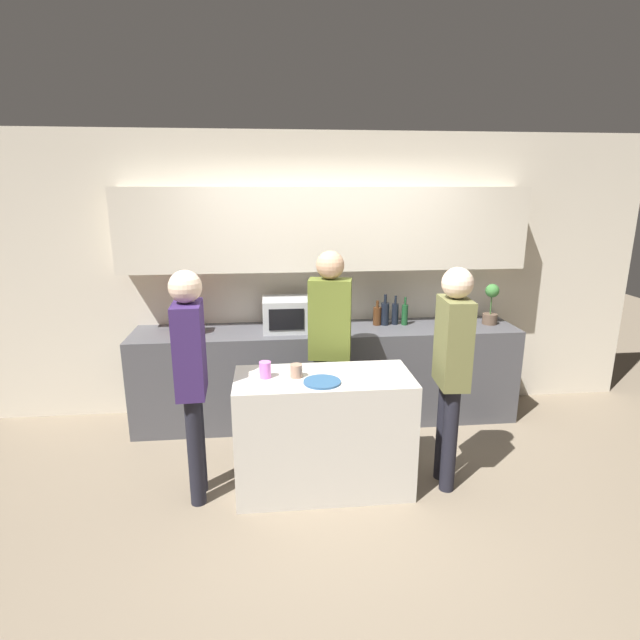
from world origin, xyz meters
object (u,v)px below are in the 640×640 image
Objects in this scene: microwave at (291,314)px; bottle_0 at (377,316)px; cup_0 at (265,370)px; person_left at (452,361)px; bottle_1 at (385,313)px; person_right at (191,368)px; potted_plant at (491,304)px; person_center at (330,335)px; toaster at (189,323)px; bottle_2 at (395,313)px; bottle_3 at (405,314)px; cup_1 at (296,371)px; plate_on_island at (322,382)px.

bottle_0 is at bearing 5.65° from microwave.
person_left reaches higher than cup_0.
person_right reaches higher than bottle_1.
potted_plant is 0.23× the size of person_center.
bottle_0 is at bearing 2.62° from toaster.
potted_plant reaches higher than bottle_2.
person_right reaches higher than toaster.
bottle_3 is (0.09, -0.03, -0.00)m from bottle_2.
person_right is (-1.84, 0.02, 0.01)m from person_left.
cup_1 is at bearing 72.25° from person_center.
cup_1 is (0.22, -0.01, -0.01)m from cup_0.
potted_plant is at bearing -4.09° from bottle_1.
person_right reaches higher than bottle_0.
toaster is 1.77m from bottle_0.
person_left reaches higher than toaster.
person_left reaches higher than potted_plant.
potted_plant is at bearing -148.24° from person_center.
bottle_1 reaches higher than plate_on_island.
person_left is (0.26, -1.30, -0.01)m from bottle_0.
person_left reaches higher than bottle_2.
person_center is (-1.64, -0.60, -0.08)m from potted_plant.
bottle_3 reaches higher than cup_0.
bottle_1 is 0.92m from person_center.
toaster is at bearing 179.90° from microwave.
bottle_2 is 1.31m from person_left.
person_center is (0.14, 0.68, 0.13)m from plate_on_island.
cup_0 is 0.76m from person_center.
microwave is at bearing 96.79° from plate_on_island.
person_center reaches higher than plate_on_island.
bottle_2 is 0.09m from bottle_3.
bottle_2 is (1.01, 0.09, -0.04)m from microwave.
bottle_0 is 0.80× the size of bottle_1.
person_right is at bearing -176.51° from cup_1.
plate_on_island is (-0.86, -1.37, -0.12)m from bottle_2.
person_center reaches higher than cup_1.
toaster is 0.66× the size of potted_plant.
microwave is 5.48× the size of cup_1.
person_center is (0.29, -0.60, -0.03)m from microwave.
cup_1 is 0.73m from person_right.
plate_on_island is 0.16× the size of person_right.
person_right reaches higher than cup_0.
person_center reaches higher than person_left.
cup_0 is at bearing -58.66° from toaster.
potted_plant is 0.93m from bottle_2.
person_left is (0.94, 0.06, 0.10)m from plate_on_island.
bottle_0 is (1.76, 0.08, 0.00)m from toaster.
person_center reaches higher than bottle_1.
bottle_2 is at bearing 123.58° from person_right.
bottle_3 is 0.16× the size of person_right.
toaster is at bearing -177.44° from bottle_2.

